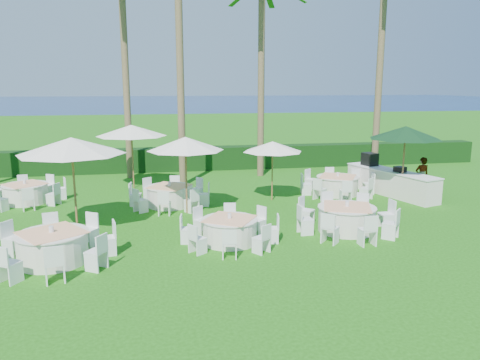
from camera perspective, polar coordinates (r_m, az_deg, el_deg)
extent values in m
plane|color=#1D530E|center=(13.45, -4.93, -7.93)|extent=(120.00, 120.00, 0.00)
cube|color=black|center=(24.96, -7.63, 2.55)|extent=(34.00, 1.00, 1.20)
plane|color=#071647|center=(114.72, -9.93, 9.21)|extent=(260.00, 260.00, 0.00)
cylinder|color=silver|center=(13.01, -21.85, -7.68)|extent=(1.74, 1.74, 0.76)
cylinder|color=silver|center=(12.89, -21.98, -6.05)|extent=(1.81, 1.81, 0.03)
cube|color=#FFB27E|center=(12.89, -21.98, -5.94)|extent=(1.96, 1.96, 0.01)
cylinder|color=silver|center=(12.86, -22.01, -5.58)|extent=(0.12, 0.12, 0.16)
cube|color=white|center=(13.06, -15.87, -6.85)|extent=(0.51, 0.51, 0.91)
cube|color=white|center=(13.94, -18.01, -5.81)|extent=(0.58, 0.58, 0.91)
cube|color=white|center=(14.29, -22.02, -5.67)|extent=(0.51, 0.51, 0.91)
cube|color=white|center=(13.94, -25.95, -6.43)|extent=(0.58, 0.58, 0.91)
cube|color=white|center=(12.11, -26.35, -9.11)|extent=(0.58, 0.58, 0.91)
cube|color=white|center=(11.70, -21.69, -9.43)|extent=(0.51, 0.51, 0.91)
cube|color=white|center=(12.12, -17.16, -8.38)|extent=(0.58, 0.58, 0.91)
cylinder|color=silver|center=(13.54, -1.27, -6.25)|extent=(1.56, 1.56, 0.68)
cylinder|color=silver|center=(13.43, -1.28, -4.83)|extent=(1.62, 1.62, 0.03)
cube|color=#FFB27E|center=(13.43, -1.28, -4.73)|extent=(1.73, 1.73, 0.01)
cylinder|color=silver|center=(13.40, -1.28, -4.38)|extent=(0.11, 0.11, 0.14)
cube|color=white|center=(14.36, 2.20, -4.92)|extent=(0.53, 0.53, 0.81)
cube|color=white|center=(14.68, -1.25, -4.54)|extent=(0.44, 0.44, 0.81)
cube|color=white|center=(14.37, -4.71, -4.94)|extent=(0.53, 0.53, 0.81)
cube|color=white|center=(13.58, -6.45, -5.97)|extent=(0.44, 0.44, 0.81)
cube|color=white|center=(12.73, -5.20, -7.15)|extent=(0.53, 0.53, 0.81)
cube|color=white|center=(12.36, -1.30, -7.68)|extent=(0.44, 0.44, 0.81)
cube|color=white|center=(12.72, 2.63, -7.12)|extent=(0.53, 0.53, 0.81)
cube|color=white|center=(13.57, 3.91, -5.94)|extent=(0.44, 0.44, 0.81)
cylinder|color=silver|center=(14.93, 12.85, -4.68)|extent=(1.73, 1.73, 0.75)
cylinder|color=silver|center=(14.83, 12.92, -3.25)|extent=(1.80, 1.80, 0.03)
cube|color=#FFB27E|center=(14.82, 12.92, -3.16)|extent=(1.80, 1.80, 0.01)
cylinder|color=silver|center=(14.80, 12.94, -2.84)|extent=(0.12, 0.12, 0.16)
cube|color=white|center=(16.15, 14.49, -3.25)|extent=(0.59, 0.59, 0.90)
cube|color=white|center=(16.09, 10.82, -3.13)|extent=(0.44, 0.44, 0.90)
cube|color=white|center=(15.39, 8.12, -3.72)|extent=(0.59, 0.59, 0.90)
cube|color=white|center=(14.39, 7.98, -4.80)|extent=(0.44, 0.44, 0.90)
cube|color=white|center=(13.69, 10.93, -5.77)|extent=(0.59, 0.59, 0.90)
cube|color=white|center=(13.75, 15.27, -5.89)|extent=(0.44, 0.44, 0.90)
cube|color=white|center=(14.54, 17.90, -5.10)|extent=(0.59, 0.59, 0.90)
cube|color=white|center=(15.52, 17.39, -4.01)|extent=(0.44, 0.44, 0.90)
cylinder|color=silver|center=(19.79, -24.67, -1.54)|extent=(1.62, 1.62, 0.70)
cylinder|color=silver|center=(19.71, -24.75, -0.51)|extent=(1.69, 1.69, 0.03)
cube|color=#FFB27E|center=(19.71, -24.76, -0.44)|extent=(1.84, 1.84, 0.01)
cylinder|color=silver|center=(19.69, -24.78, -0.20)|extent=(0.11, 0.11, 0.15)
cube|color=white|center=(19.87, -21.05, -0.99)|extent=(0.49, 0.49, 0.84)
cube|color=white|center=(20.70, -22.38, -0.60)|extent=(0.53, 0.53, 0.84)
cube|color=white|center=(21.01, -24.90, -0.65)|extent=(0.49, 0.49, 0.84)
cube|color=white|center=(18.88, -27.21, -2.14)|extent=(0.53, 0.53, 0.84)
cube|color=white|center=(18.54, -24.43, -2.12)|extent=(0.49, 0.49, 0.84)
cube|color=white|center=(18.96, -21.82, -1.62)|extent=(0.53, 0.53, 0.84)
cylinder|color=silver|center=(17.75, -8.55, -1.98)|extent=(1.65, 1.65, 0.72)
cylinder|color=silver|center=(17.67, -8.59, -0.82)|extent=(1.72, 1.72, 0.03)
cube|color=#FFB27E|center=(17.66, -8.59, -0.74)|extent=(1.84, 1.84, 0.01)
cylinder|color=silver|center=(17.64, -8.60, -0.47)|extent=(0.11, 0.11, 0.15)
cube|color=white|center=(18.50, -5.36, -1.11)|extent=(0.56, 0.56, 0.86)
cube|color=white|center=(18.97, -8.00, -0.86)|extent=(0.47, 0.47, 0.86)
cube|color=white|center=(18.76, -10.91, -1.10)|extent=(0.56, 0.56, 0.86)
cube|color=white|center=(17.97, -12.63, -1.73)|extent=(0.47, 0.47, 0.86)
cube|color=white|center=(17.02, -12.04, -2.45)|extent=(0.56, 0.56, 0.86)
cube|color=white|center=(16.50, -9.20, -2.79)|extent=(0.47, 0.47, 0.86)
cube|color=white|center=(16.74, -5.92, -2.49)|extent=(0.56, 0.56, 0.86)
cube|color=white|center=(17.59, -4.40, -1.77)|extent=(0.47, 0.47, 0.86)
cylinder|color=silver|center=(19.77, 11.78, -0.68)|extent=(1.67, 1.67, 0.73)
cylinder|color=silver|center=(19.70, 11.83, 0.38)|extent=(1.74, 1.74, 0.03)
cube|color=#FFB27E|center=(19.69, 11.83, 0.45)|extent=(1.85, 1.85, 0.01)
cylinder|color=silver|center=(19.68, 11.84, 0.69)|extent=(0.12, 0.12, 0.15)
cube|color=white|center=(20.87, 13.64, 0.08)|extent=(0.57, 0.57, 0.87)
cube|color=white|center=(21.00, 10.94, 0.27)|extent=(0.46, 0.46, 0.87)
cube|color=white|center=(20.44, 8.66, 0.04)|extent=(0.57, 0.57, 0.87)
cube|color=white|center=(19.48, 8.06, -0.51)|extent=(0.46, 0.46, 0.87)
cube|color=white|center=(18.67, 9.72, -1.10)|extent=(0.57, 0.57, 0.87)
cube|color=white|center=(18.52, 12.75, -1.32)|extent=(0.46, 0.46, 0.87)
cube|color=white|center=(19.14, 15.13, -1.03)|extent=(0.57, 0.57, 0.87)
cube|color=white|center=(20.11, 15.40, -0.44)|extent=(0.46, 0.46, 0.87)
cylinder|color=brown|center=(15.19, -19.53, -0.78)|extent=(0.07, 0.07, 2.81)
cone|color=white|center=(14.99, -19.86, 3.95)|extent=(3.23, 3.23, 0.51)
sphere|color=brown|center=(14.97, -19.90, 4.61)|extent=(0.11, 0.11, 0.11)
cylinder|color=brown|center=(16.43, -6.57, 0.36)|extent=(0.06, 0.06, 2.61)
cone|color=white|center=(16.24, -6.67, 4.42)|extent=(2.66, 2.66, 0.47)
sphere|color=brown|center=(16.22, -6.68, 4.99)|extent=(0.10, 0.10, 0.10)
cylinder|color=brown|center=(20.91, -12.95, 2.63)|extent=(0.06, 0.06, 2.66)
cone|color=white|center=(20.76, -13.10, 5.90)|extent=(3.02, 3.02, 0.48)
sphere|color=brown|center=(20.75, -13.12, 6.36)|extent=(0.11, 0.11, 0.11)
cylinder|color=brown|center=(18.28, 3.95, 0.95)|extent=(0.05, 0.05, 2.23)
cone|color=white|center=(18.12, 3.99, 4.08)|extent=(2.32, 2.32, 0.40)
sphere|color=brown|center=(18.10, 4.00, 4.51)|extent=(0.09, 0.09, 0.09)
cylinder|color=brown|center=(19.39, 19.28, 1.78)|extent=(0.07, 0.07, 2.79)
cone|color=black|center=(19.23, 19.53, 5.47)|extent=(2.79, 2.79, 0.50)
sphere|color=brown|center=(19.21, 19.56, 5.98)|extent=(0.11, 0.11, 0.11)
cube|color=silver|center=(20.27, 17.92, -0.34)|extent=(2.12, 4.42, 0.98)
cube|color=white|center=(20.18, 18.01, 1.09)|extent=(2.19, 4.49, 0.04)
cube|color=black|center=(21.05, 15.53, 2.46)|extent=(0.65, 0.72, 0.54)
cube|color=black|center=(19.86, 18.92, 1.25)|extent=(0.48, 0.48, 0.22)
imported|color=gray|center=(20.50, 21.28, 0.42)|extent=(0.59, 0.40, 1.58)
cylinder|color=brown|center=(23.06, -13.75, 12.14)|extent=(0.32, 0.32, 9.66)
cylinder|color=brown|center=(20.93, -7.30, 13.01)|extent=(0.32, 0.32, 10.07)
cylinder|color=brown|center=(22.99, 2.60, 11.96)|extent=(0.32, 0.32, 9.26)
cylinder|color=brown|center=(23.25, 16.66, 12.59)|extent=(0.32, 0.32, 10.16)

